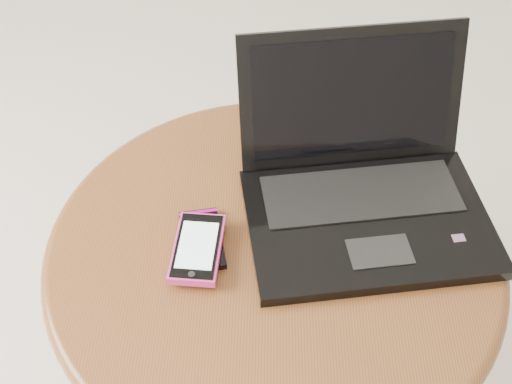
{
  "coord_description": "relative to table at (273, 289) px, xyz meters",
  "views": [
    {
      "loc": [
        -0.06,
        -0.69,
        1.28
      ],
      "look_at": [
        -0.07,
        -0.02,
        0.59
      ],
      "focal_mm": 47.76,
      "sensor_mm": 36.0,
      "label": 1
    }
  ],
  "objects": [
    {
      "name": "laptop",
      "position": [
        0.13,
        0.08,
        0.15
      ],
      "size": [
        0.39,
        0.36,
        0.22
      ],
      "color": "black",
      "rests_on": "table"
    },
    {
      "name": "phone_pink",
      "position": [
        -0.11,
        -0.03,
        0.13
      ],
      "size": [
        0.07,
        0.13,
        0.01
      ],
      "color": "#DF3590",
      "rests_on": "phone_black"
    },
    {
      "name": "table",
      "position": [
        0.0,
        0.0,
        0.0
      ],
      "size": [
        0.66,
        0.66,
        0.53
      ],
      "color": "brown",
      "rests_on": "ground"
    },
    {
      "name": "phone_black",
      "position": [
        -0.1,
        -0.0,
        0.12
      ],
      "size": [
        0.08,
        0.12,
        0.01
      ],
      "color": "black",
      "rests_on": "table"
    }
  ]
}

